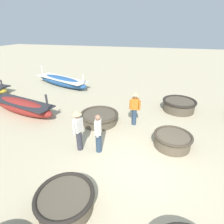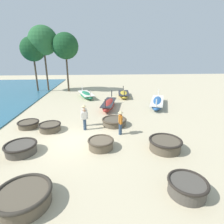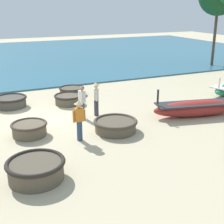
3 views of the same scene
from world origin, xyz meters
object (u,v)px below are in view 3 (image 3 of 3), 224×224
coracle_front_left (72,91)px  long_boat_white_hull (197,108)px  coracle_far_left (68,99)px  coracle_front_right (11,101)px  coracle_upturned (36,169)px  coracle_tilted (115,125)px  fisherman_hauling (96,97)px  coracle_center (29,129)px  fisherman_standing_left (79,118)px  fisherman_standing_right (82,101)px

coracle_front_left → long_boat_white_hull: (6.25, 4.42, 0.16)m
coracle_far_left → coracle_front_right: (-0.80, -2.95, 0.02)m
coracle_upturned → coracle_far_left: (-7.15, 3.23, -0.06)m
long_boat_white_hull → coracle_upturned: bearing=-72.5°
coracle_upturned → coracle_tilted: 4.65m
coracle_front_right → coracle_front_left: bearing=104.4°
fisherman_hauling → coracle_front_right: bearing=-131.0°
coracle_tilted → long_boat_white_hull: bearing=91.7°
coracle_center → long_boat_white_hull: (0.96, 7.93, 0.11)m
coracle_tilted → coracle_front_right: size_ratio=1.10×
coracle_far_left → long_boat_white_hull: bearing=48.9°
coracle_front_right → fisherman_standing_left: fisherman_standing_left is taller
coracle_front_left → fisherman_standing_left: 6.90m
coracle_front_right → fisherman_standing_right: fisherman_standing_right is taller
coracle_center → fisherman_hauling: bearing=108.5°
coracle_tilted → long_boat_white_hull: size_ratio=0.41×
coracle_far_left → fisherman_hauling: bearing=16.4°
coracle_upturned → coracle_far_left: bearing=155.7°
fisherman_standing_right → coracle_center: bearing=-68.2°
coracle_center → fisherman_standing_right: bearing=111.8°
coracle_front_left → fisherman_standing_left: size_ratio=0.92×
coracle_far_left → fisherman_standing_left: 5.04m
coracle_center → coracle_far_left: bearing=142.0°
coracle_front_left → coracle_front_right: 3.81m
coracle_tilted → coracle_far_left: bearing=-171.7°
fisherman_standing_left → coracle_upturned: bearing=-44.3°
coracle_far_left → fisherman_standing_right: size_ratio=0.99×
coracle_far_left → fisherman_hauling: (2.38, 0.70, 0.67)m
long_boat_white_hull → coracle_front_left: bearing=-144.7°
coracle_front_left → coracle_far_left: 1.90m
coracle_front_left → fisherman_standing_right: 4.32m
coracle_front_left → fisherman_standing_right: size_ratio=0.98×
coracle_front_left → fisherman_hauling: (4.13, -0.04, 0.70)m
coracle_tilted → fisherman_hauling: fisherman_hauling is taller
long_boat_white_hull → fisherman_hauling: (-2.12, -4.46, 0.54)m
coracle_tilted → coracle_front_right: bearing=-146.2°
coracle_center → coracle_front_left: bearing=146.4°
coracle_center → fisherman_standing_left: bearing=52.4°
coracle_front_left → coracle_tilted: coracle_tilted is taller
coracle_center → fisherman_standing_left: 2.30m
coracle_tilted → fisherman_standing_left: bearing=-81.5°
coracle_front_right → fisherman_standing_left: (5.68, 1.93, 0.65)m
coracle_front_right → long_boat_white_hull: bearing=56.8°
fisherman_standing_right → fisherman_standing_left: fisherman_standing_left is taller
fisherman_hauling → long_boat_white_hull: bearing=64.6°
coracle_upturned → long_boat_white_hull: 8.80m
coracle_far_left → fisherman_standing_left: fisherman_standing_left is taller
fisherman_standing_left → coracle_far_left: bearing=168.2°
coracle_front_left → long_boat_white_hull: bearing=35.3°
coracle_center → fisherman_standing_right: fisherman_standing_right is taller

